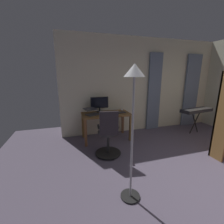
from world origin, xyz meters
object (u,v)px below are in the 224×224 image
computer_mouse (122,110)px  desk (106,117)px  computer_keyboard (118,113)px  mug_coffee (106,114)px  laptop (92,112)px  piano_keyboard (197,111)px  office_chair (108,135)px  computer_monitor (100,103)px  floor_lamp (134,100)px

computer_mouse → desk: bearing=19.0°
desk → computer_keyboard: size_ratio=3.21×
computer_keyboard → mug_coffee: bearing=23.3°
laptop → mug_coffee: bearing=118.9°
mug_coffee → piano_keyboard: bearing=177.7°
computer_mouse → laptop: bearing=12.3°
office_chair → piano_keyboard: bearing=20.0°
office_chair → computer_monitor: size_ratio=2.12×
computer_keyboard → laptop: (0.70, -0.06, 0.04)m
laptop → floor_lamp: (-0.19, 2.07, 0.64)m
piano_keyboard → computer_monitor: bearing=-19.9°
computer_monitor → floor_lamp: bearing=88.4°
computer_monitor → piano_keyboard: (-2.79, 0.56, -0.27)m
computer_monitor → mug_coffee: size_ratio=3.80×
computer_monitor → floor_lamp: 2.35m
office_chair → computer_keyboard: (-0.50, -0.82, 0.26)m
office_chair → computer_monitor: bearing=96.0°
computer_keyboard → laptop: bearing=-4.5°
desk → floor_lamp: floor_lamp is taller
computer_mouse → floor_lamp: (0.71, 2.26, 0.68)m
computer_monitor → laptop: computer_monitor is taller
desk → mug_coffee: mug_coffee is taller
floor_lamp → office_chair: bearing=-90.2°
office_chair → mug_coffee: 0.73m
computer_keyboard → office_chair: bearing=58.5°
laptop → mug_coffee: size_ratio=3.50×
desk → floor_lamp: bearing=84.8°
computer_monitor → piano_keyboard: size_ratio=0.46×
desk → laptop: bearing=2.8°
computer_keyboard → floor_lamp: (0.51, 2.01, 0.69)m
computer_mouse → computer_monitor: bearing=-3.1°
office_chair → desk: bearing=87.5°
office_chair → floor_lamp: bearing=-81.0°
laptop → piano_keyboard: (-3.05, 0.33, -0.09)m
computer_mouse → piano_keyboard: 2.22m
computer_mouse → floor_lamp: bearing=72.7°
computer_monitor → laptop: size_ratio=1.09×
piano_keyboard → computer_mouse: bearing=-22.3°
computer_monitor → piano_keyboard: 2.86m
mug_coffee → computer_keyboard: bearing=-156.7°
computer_keyboard → computer_mouse: size_ratio=3.93×
computer_monitor → mug_coffee: bearing=96.5°
desk → computer_mouse: (-0.52, -0.18, 0.12)m
computer_keyboard → computer_mouse: 0.32m
office_chair → computer_mouse: office_chair is taller
computer_mouse → mug_coffee: size_ratio=0.78×
desk → laptop: (0.38, 0.02, 0.16)m
desk → floor_lamp: size_ratio=0.68×
computer_mouse → mug_coffee: mug_coffee is taller
office_chair → computer_monitor: computer_monitor is taller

